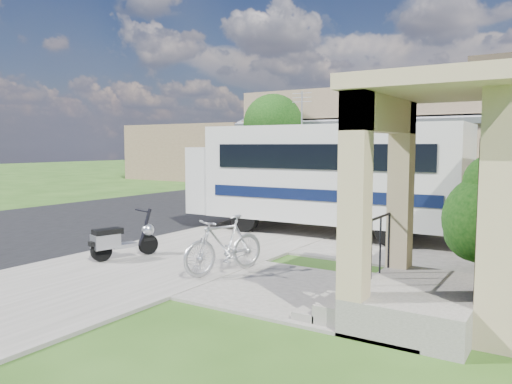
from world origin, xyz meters
The scene contains 18 objects.
ground centered at (0.00, 0.00, 0.00)m, with size 120.00×120.00×0.00m, color #224211.
street_slab centered at (-7.50, 10.00, 0.01)m, with size 9.00×80.00×0.02m, color black.
sidewalk_slab centered at (-1.00, 10.00, 0.03)m, with size 4.00×80.00×0.06m, color #605D56.
driveway_slab centered at (1.50, 4.50, 0.03)m, with size 7.00×6.00×0.05m, color #605D56.
walk_slab centered at (3.00, -1.00, 0.03)m, with size 4.00×3.00×0.05m, color #605D56.
warehouse centered at (0.00, 13.97, 1.99)m, with size 12.50×8.40×5.04m.
distant_bldg_far centered at (-17.00, 22.00, 2.00)m, with size 10.00×8.00×4.00m, color brown.
distant_bldg_near centered at (-15.00, 34.00, 1.60)m, with size 8.00×7.00×3.20m, color #766049.
street_tree_a centered at (-3.70, 9.05, 3.25)m, with size 2.44×2.40×4.58m.
street_tree_b centered at (-3.70, 19.05, 3.39)m, with size 2.44×2.40×4.73m.
street_tree_c centered at (-3.70, 28.05, 3.10)m, with size 2.44×2.40×4.42m.
motorhome centered at (0.53, 4.46, 1.72)m, with size 7.89×2.76×4.01m.
shrub centered at (5.25, 1.79, 1.20)m, with size 1.91×1.82×2.34m.
scooter centered at (-1.77, -1.00, 0.47)m, with size 0.77×1.55×1.04m.
bicycle centered at (0.86, -0.79, 0.55)m, with size 0.52×1.83×1.10m, color #AAABB2.
pickup_truck centered at (-6.10, 12.97, 0.76)m, with size 2.52×5.48×1.52m, color silver.
van centered at (-6.65, 19.82, 0.93)m, with size 2.62×6.44×1.87m, color silver.
garden_hose centered at (3.74, -0.55, 0.10)m, with size 0.44×0.44×0.20m, color #125B1E.
Camera 1 is at (6.43, -8.45, 2.51)m, focal length 35.00 mm.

